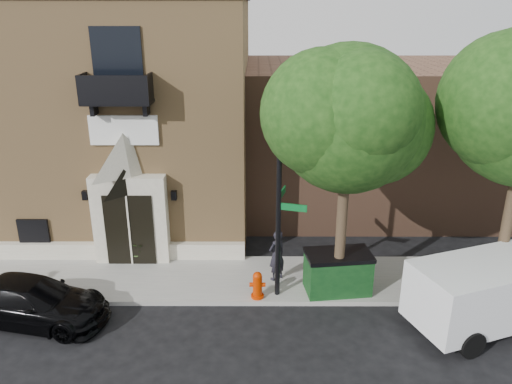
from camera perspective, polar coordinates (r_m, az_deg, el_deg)
ground at (r=16.33m, az=-12.38°, el=-12.60°), size 120.00×120.00×0.00m
sidewalk at (r=17.36m, az=-8.11°, el=-9.83°), size 42.00×3.00×0.15m
church at (r=22.60m, az=-16.62°, el=9.10°), size 12.20×11.01×9.30m
neighbour_building at (r=24.54m, az=20.65°, el=6.05°), size 18.00×8.00×6.40m
street_tree_left at (r=14.20m, az=10.70°, el=8.29°), size 4.97×4.38×7.77m
black_sedan at (r=16.35m, az=-24.20°, el=-11.32°), size 4.82×2.69×1.32m
cargo_van at (r=16.24m, az=26.30°, el=-9.86°), size 5.44×3.63×2.07m
street_sign at (r=14.94m, az=2.69°, el=-1.85°), size 0.91×1.08×5.88m
fire_hydrant at (r=15.87m, az=0.17°, el=-10.58°), size 0.51×0.41×0.89m
dumpster at (r=16.31m, az=9.32°, el=-8.98°), size 2.19×1.41×1.35m
planter at (r=18.47m, az=-13.32°, el=-6.64°), size 0.78×0.71×0.76m
pedestrian_near at (r=16.66m, az=2.38°, el=-7.23°), size 0.77×0.74×1.77m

